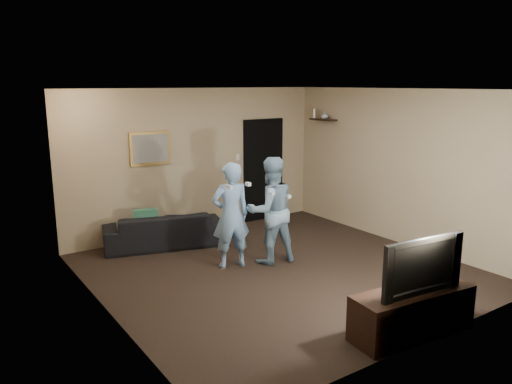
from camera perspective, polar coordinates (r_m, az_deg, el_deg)
ground at (r=7.39m, az=2.66°, el=-8.96°), size 5.00×5.00×0.00m
ceiling at (r=6.89m, az=2.88°, el=11.63°), size 5.00×5.00×0.04m
wall_back at (r=9.11m, az=-6.76°, el=3.53°), size 5.00×0.04×2.60m
wall_front at (r=5.31m, az=19.28°, el=-3.51°), size 5.00×0.04×2.60m
wall_left at (r=5.90m, az=-17.02°, el=-1.79°), size 0.04×5.00×2.60m
wall_right at (r=8.74m, az=15.98°, el=2.76°), size 0.04×5.00×2.60m
sofa at (r=8.51m, az=-10.51°, el=-4.23°), size 2.09×1.27×0.57m
throw_pillow at (r=8.35m, az=-12.46°, el=-3.25°), size 0.41×0.23×0.40m
painting_frame at (r=8.67m, az=-12.02°, el=4.90°), size 0.72×0.05×0.57m
painting_canvas at (r=8.65m, az=-11.95°, el=4.89°), size 0.62×0.01×0.47m
doorway at (r=9.88m, az=0.83°, el=2.55°), size 0.90×0.06×2.00m
light_switch at (r=9.51m, az=-2.14°, el=3.98°), size 0.08×0.02×0.12m
wall_shelf at (r=9.82m, az=7.67°, el=8.20°), size 0.20×0.60×0.03m
shelf_vase at (r=9.78m, az=7.87°, el=8.71°), size 0.15×0.15×0.15m
shelf_figurine at (r=10.01m, az=6.67°, el=8.91°), size 0.06×0.06×0.18m
tv_console at (r=5.82m, az=17.41°, el=-13.02°), size 1.47×0.61×0.51m
television at (r=5.60m, az=17.78°, el=-7.79°), size 1.08×0.26×0.62m
wii_player_left at (r=7.32m, az=-2.90°, el=-2.67°), size 0.64×0.54×1.58m
wii_player_right at (r=7.51m, az=1.66°, el=-2.10°), size 0.88×0.74×1.62m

